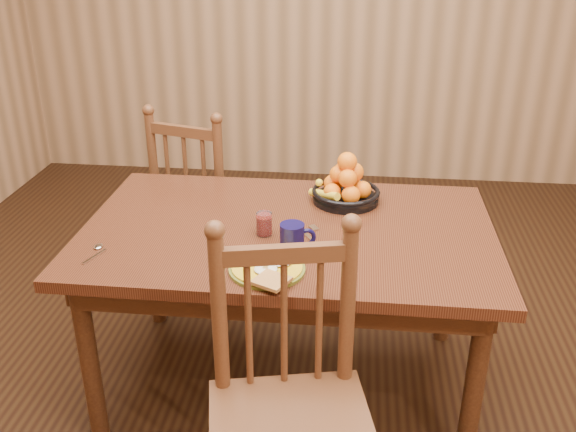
# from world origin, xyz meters

# --- Properties ---
(room) EXTENTS (4.52, 5.02, 2.72)m
(room) POSITION_xyz_m (0.00, 0.00, 1.35)
(room) COLOR black
(room) RESTS_ON ground
(dining_table) EXTENTS (1.60, 1.00, 0.75)m
(dining_table) POSITION_xyz_m (0.00, 0.00, 0.67)
(dining_table) COLOR black
(dining_table) RESTS_ON ground
(chair_far) EXTENTS (0.56, 0.54, 1.00)m
(chair_far) POSITION_xyz_m (-0.54, 0.79, 0.49)
(chair_far) COLOR #492715
(chair_far) RESTS_ON ground
(chair_near) EXTENTS (0.57, 0.55, 1.05)m
(chair_near) POSITION_xyz_m (0.09, -0.77, 0.51)
(chair_near) COLOR #492715
(chair_near) RESTS_ON ground
(breakfast_plate) EXTENTS (0.26, 0.30, 0.04)m
(breakfast_plate) POSITION_xyz_m (-0.03, -0.35, 0.76)
(breakfast_plate) COLOR #59601E
(breakfast_plate) RESTS_ON dining_table
(fork) EXTENTS (0.09, 0.18, 0.00)m
(fork) POSITION_xyz_m (0.09, -0.05, 0.75)
(fork) COLOR silver
(fork) RESTS_ON dining_table
(spoon) EXTENTS (0.06, 0.16, 0.01)m
(spoon) POSITION_xyz_m (-0.67, -0.27, 0.75)
(spoon) COLOR silver
(spoon) RESTS_ON dining_table
(coffee_mug) EXTENTS (0.13, 0.09, 0.10)m
(coffee_mug) POSITION_xyz_m (0.04, -0.17, 0.80)
(coffee_mug) COLOR black
(coffee_mug) RESTS_ON dining_table
(juice_glass) EXTENTS (0.06, 0.06, 0.09)m
(juice_glass) POSITION_xyz_m (-0.08, -0.07, 0.79)
(juice_glass) COLOR silver
(juice_glass) RESTS_ON dining_table
(fruit_bowl) EXTENTS (0.29, 0.29, 0.22)m
(fruit_bowl) POSITION_xyz_m (0.21, 0.28, 0.82)
(fruit_bowl) COLOR black
(fruit_bowl) RESTS_ON dining_table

